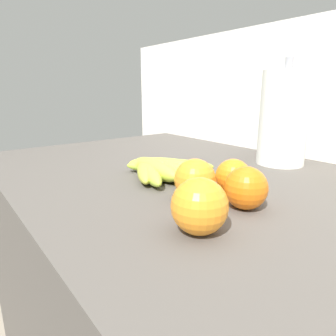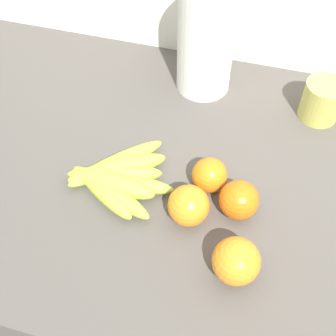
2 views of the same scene
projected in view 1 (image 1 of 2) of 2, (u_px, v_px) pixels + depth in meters
banana_bunch at (159, 169)px, 0.68m from camera, size 0.21×0.22×0.04m
orange_front at (199, 206)px, 0.41m from camera, size 0.08×0.08×0.08m
orange_far_right at (233, 176)px, 0.57m from camera, size 0.07×0.07×0.07m
orange_back_left at (246, 188)px, 0.49m from camera, size 0.07×0.07×0.07m
orange_back_right at (195, 179)px, 0.54m from camera, size 0.08×0.08×0.08m
paper_towel_roll at (284, 118)px, 0.78m from camera, size 0.12×0.12×0.27m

